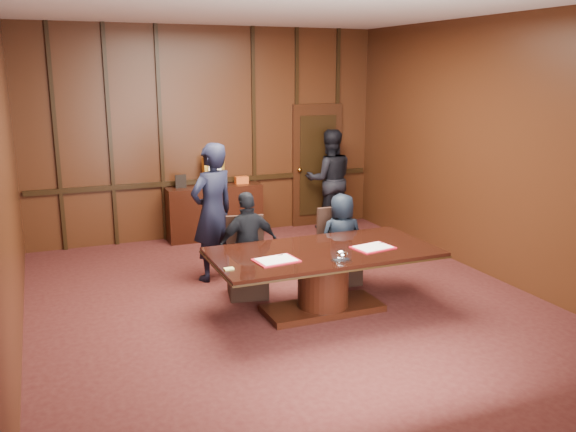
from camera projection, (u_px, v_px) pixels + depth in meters
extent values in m
plane|color=#330F0E|center=(287.00, 303.00, 7.48)|extent=(7.00, 7.00, 0.00)
plane|color=silver|center=(287.00, 3.00, 6.66)|extent=(7.00, 7.00, 0.00)
cube|color=black|center=(208.00, 134.00, 10.22)|extent=(6.00, 0.04, 3.50)
cube|color=black|center=(493.00, 236.00, 3.92)|extent=(6.00, 0.04, 3.50)
cube|color=black|center=(4.00, 179.00, 5.96)|extent=(0.04, 7.00, 3.50)
cube|color=black|center=(494.00, 150.00, 8.18)|extent=(0.04, 7.00, 3.50)
cube|color=black|center=(210.00, 181.00, 10.38)|extent=(5.90, 0.05, 0.08)
cube|color=black|center=(317.00, 165.00, 11.07)|extent=(0.95, 0.06, 2.20)
sphere|color=gold|center=(300.00, 170.00, 10.89)|extent=(0.08, 0.08, 0.08)
cube|color=black|center=(214.00, 212.00, 10.31)|extent=(1.60, 0.45, 0.90)
cube|color=black|center=(174.00, 240.00, 10.15)|extent=(0.12, 0.40, 0.06)
cube|color=black|center=(254.00, 232.00, 10.66)|extent=(0.12, 0.40, 0.06)
cube|color=gold|center=(213.00, 172.00, 10.14)|extent=(0.34, 0.18, 0.48)
cylinder|color=white|center=(215.00, 169.00, 10.04)|extent=(0.22, 0.03, 0.22)
cone|color=gold|center=(213.00, 153.00, 10.07)|extent=(0.14, 0.14, 0.16)
cube|color=black|center=(181.00, 181.00, 9.99)|extent=(0.18, 0.04, 0.22)
cube|color=#C84917|center=(242.00, 180.00, 10.39)|extent=(0.22, 0.12, 0.12)
cube|color=black|center=(323.00, 308.00, 7.22)|extent=(1.40, 0.60, 0.08)
cylinder|color=black|center=(323.00, 280.00, 7.14)|extent=(0.60, 0.60, 0.62)
cube|color=black|center=(323.00, 254.00, 7.07)|extent=(2.62, 1.32, 0.02)
cube|color=black|center=(324.00, 253.00, 7.06)|extent=(2.60, 1.30, 0.06)
cube|color=#B41020|center=(276.00, 260.00, 6.66)|extent=(0.49, 0.38, 0.01)
cube|color=white|center=(276.00, 260.00, 6.65)|extent=(0.43, 0.32, 0.01)
cube|color=#B41020|center=(373.00, 248.00, 7.13)|extent=(0.51, 0.40, 0.01)
cube|color=white|center=(373.00, 247.00, 7.13)|extent=(0.44, 0.34, 0.01)
cube|color=white|center=(341.00, 261.00, 6.65)|extent=(0.20, 0.14, 0.01)
ellipsoid|color=white|center=(341.00, 255.00, 6.63)|extent=(0.13, 0.13, 0.10)
cube|color=#D0CB65|center=(229.00, 269.00, 6.37)|extent=(0.10, 0.07, 0.01)
cube|color=black|center=(248.00, 278.00, 7.70)|extent=(0.57, 0.57, 0.46)
cube|color=black|center=(245.00, 236.00, 7.79)|extent=(0.48, 0.16, 0.55)
cylinder|color=black|center=(237.00, 294.00, 7.47)|extent=(0.04, 0.04, 0.23)
cylinder|color=black|center=(257.00, 280.00, 7.98)|extent=(0.04, 0.04, 0.23)
cube|color=black|center=(339.00, 266.00, 8.18)|extent=(0.51, 0.51, 0.46)
cube|color=black|center=(334.00, 227.00, 8.26)|extent=(0.48, 0.09, 0.55)
cylinder|color=black|center=(332.00, 280.00, 7.96)|extent=(0.04, 0.04, 0.23)
cylinder|color=black|center=(345.00, 268.00, 8.46)|extent=(0.04, 0.04, 0.23)
imported|color=black|center=(248.00, 245.00, 7.55)|extent=(0.81, 0.39, 1.35)
imported|color=black|center=(342.00, 239.00, 8.05)|extent=(0.65, 0.47, 1.23)
imported|color=black|center=(213.00, 212.00, 8.15)|extent=(0.80, 0.68, 1.87)
imported|color=black|center=(329.00, 180.00, 10.83)|extent=(1.00, 0.85, 1.78)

